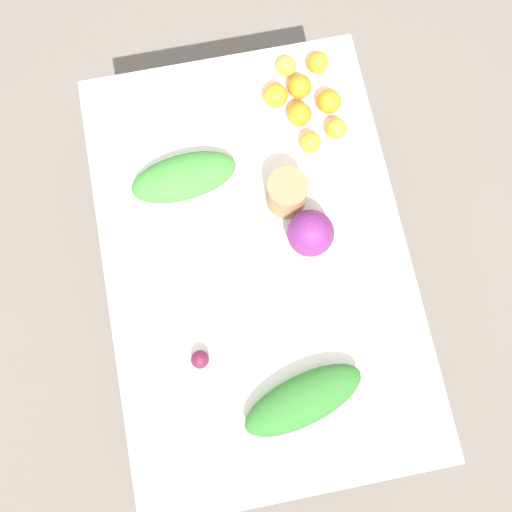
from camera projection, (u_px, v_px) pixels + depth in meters
The scene contains 15 objects.
ground_plane at pixel (256, 296), 2.55m from camera, with size 8.00×8.00×0.00m, color #70665B.
dining_table at pixel (256, 264), 1.91m from camera, with size 1.46×0.97×0.75m.
cabbage_purple at pixel (311, 233), 1.76m from camera, with size 0.15×0.15×0.15m, color #6B2366.
paper_bag at pixel (287, 193), 1.80m from camera, with size 0.13×0.13×0.14m, color #997047.
greens_bunch_beet_tops at pixel (184, 177), 1.83m from camera, with size 0.35×0.15×0.10m, color #3D8433.
greens_bunch_kale at pixel (303, 400), 1.67m from camera, with size 0.38×0.14×0.09m, color #2D6B28.
beet_root at pixel (200, 359), 1.72m from camera, with size 0.06×0.06×0.06m, color #5B1933.
orange_0 at pixel (300, 87), 1.92m from camera, with size 0.08×0.08×0.08m, color orange.
orange_1 at pixel (336, 129), 1.88m from camera, with size 0.07×0.07×0.07m, color orange.
orange_2 at pixel (329, 101), 1.90m from camera, with size 0.08×0.08×0.08m, color orange.
orange_3 at pixel (310, 143), 1.87m from camera, with size 0.07×0.07×0.07m, color orange.
orange_4 at pixel (318, 63), 1.94m from camera, with size 0.07×0.07×0.07m, color orange.
orange_5 at pixel (276, 96), 1.91m from camera, with size 0.08×0.08×0.08m, color orange.
orange_6 at pixel (286, 66), 1.94m from camera, with size 0.07×0.07×0.07m, color #F9A833.
orange_7 at pixel (300, 114), 1.89m from camera, with size 0.08×0.08×0.08m, color orange.
Camera 1 is at (-0.41, 0.08, 2.53)m, focal length 40.00 mm.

